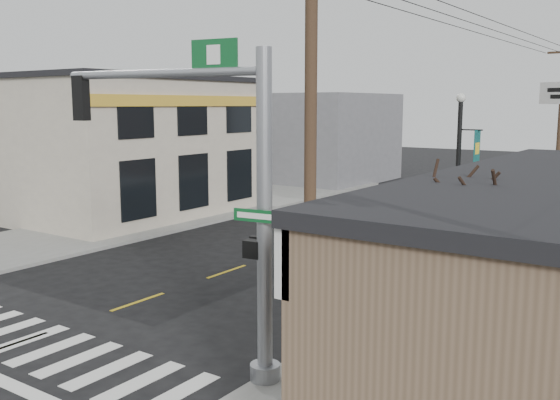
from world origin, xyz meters
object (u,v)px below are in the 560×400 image
Objects in this scene: guide_sign at (385,246)px; bare_tree at (465,183)px; utility_pole_far at (559,135)px; fire_hydrant at (453,321)px; traffic_signal_pole at (232,180)px; utility_pole_near at (310,177)px; lamp_post at (460,168)px.

bare_tree reaches higher than guide_sign.
fire_hydrant is at bearing -79.92° from utility_pole_far.
utility_pole_far is (1.49, 13.89, 2.42)m from guide_sign.
utility_pole_far is (-1.69, 17.29, 0.15)m from bare_tree.
traffic_signal_pole is 0.82× the size of utility_pole_near.
utility_pole_near reaches higher than traffic_signal_pole.
lamp_post reaches higher than fire_hydrant.
fire_hydrant is (2.20, -0.81, -1.41)m from guide_sign.
traffic_signal_pole is at bearing -79.12° from lamp_post.
traffic_signal_pole is at bearing 161.13° from utility_pole_near.
bare_tree is 3.05m from utility_pole_near.
lamp_post is at bearing 87.90° from utility_pole_near.
utility_pole_near is at bearing -18.83° from traffic_signal_pole.
fire_hydrant is 0.09× the size of utility_pole_near.
utility_pole_near is (1.20, -5.71, 2.46)m from guide_sign.
guide_sign is 0.34× the size of utility_pole_far.
utility_pole_near is 1.01× the size of utility_pole_far.
fire_hydrant is 0.14× the size of bare_tree.
utility_pole_near is (-1.98, -2.31, 0.19)m from bare_tree.
fire_hydrant is 0.12× the size of lamp_post.
fire_hydrant is at bearing -22.59° from guide_sign.
traffic_signal_pole is 0.82× the size of utility_pole_far.
lamp_post is (-2.14, 6.32, 3.02)m from fire_hydrant.
fire_hydrant is at bearing 47.48° from traffic_signal_pole.
bare_tree is 17.37m from utility_pole_far.
traffic_signal_pole is at bearing -155.03° from bare_tree.
traffic_signal_pole reaches higher than fire_hydrant.
utility_pole_near is at bearing -68.22° from lamp_post.
lamp_post is at bearing 109.32° from bare_tree.
lamp_post is at bearing 108.70° from fire_hydrant.
traffic_signal_pole is at bearing -102.13° from guide_sign.
lamp_post is at bearing 86.93° from guide_sign.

